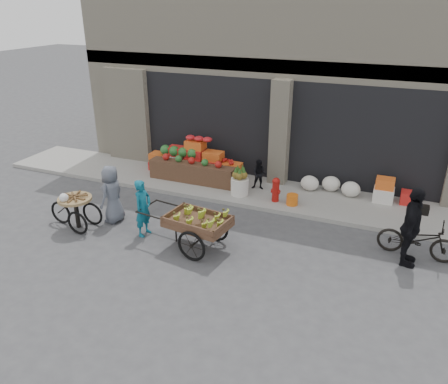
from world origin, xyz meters
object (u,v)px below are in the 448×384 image
at_px(pineapple_bin, 240,186).
at_px(tricycle_cart, 76,207).
at_px(fire_hydrant, 276,189).
at_px(vendor_woman, 143,208).
at_px(vendor_grey, 112,194).
at_px(orange_bucket, 292,200).
at_px(seated_person, 259,175).
at_px(bicycle, 418,239).
at_px(banana_cart, 196,220).
at_px(cyclist, 411,227).

bearing_deg(pineapple_bin, tricycle_cart, -134.32).
bearing_deg(tricycle_cart, fire_hydrant, 38.74).
relative_size(vendor_woman, vendor_grey, 0.94).
height_order(pineapple_bin, orange_bucket, pineapple_bin).
relative_size(seated_person, bicycle, 0.54).
relative_size(pineapple_bin, tricycle_cart, 0.36).
bearing_deg(vendor_grey, orange_bucket, 123.73).
xyz_separation_m(pineapple_bin, bicycle, (4.81, -1.46, 0.08)).
xyz_separation_m(seated_person, vendor_grey, (-2.95, -3.21, 0.18)).
bearing_deg(banana_cart, cyclist, 22.01).
bearing_deg(bicycle, cyclist, 156.42).
bearing_deg(vendor_grey, seated_person, 139.98).
relative_size(banana_cart, bicycle, 1.49).
bearing_deg(orange_bucket, pineapple_bin, 176.42).
bearing_deg(tricycle_cart, vendor_grey, 47.48).
bearing_deg(banana_cart, seated_person, 92.18).
bearing_deg(bicycle, seated_person, 67.94).
bearing_deg(tricycle_cart, banana_cart, 6.24).
xyz_separation_m(seated_person, cyclist, (4.21, -2.46, 0.32)).
distance_m(seated_person, banana_cart, 3.65).
xyz_separation_m(tricycle_cart, bicycle, (8.01, 1.81, -0.11)).
bearing_deg(orange_bucket, banana_cart, -117.95).
relative_size(vendor_grey, bicycle, 0.90).
distance_m(seated_person, vendor_woman, 3.98).
relative_size(orange_bucket, cyclist, 0.18).
xyz_separation_m(fire_hydrant, banana_cart, (-1.05, -2.97, 0.24)).
xyz_separation_m(fire_hydrant, vendor_woman, (-2.52, -2.88, 0.22)).
relative_size(pineapple_bin, orange_bucket, 1.62).
bearing_deg(banana_cart, vendor_grey, 178.71).
height_order(orange_bucket, banana_cart, banana_cart).
distance_m(banana_cart, tricycle_cart, 3.26).
distance_m(tricycle_cart, bicycle, 8.21).
xyz_separation_m(seated_person, tricycle_cart, (-3.60, -3.87, -0.02)).
bearing_deg(cyclist, banana_cart, 107.27).
bearing_deg(seated_person, orange_bucket, -40.26).
bearing_deg(fire_hydrant, tricycle_cart, -143.13).
xyz_separation_m(tricycle_cart, cyclist, (7.81, 1.41, 0.34)).
distance_m(orange_bucket, bicycle, 3.50).
xyz_separation_m(vendor_woman, vendor_grey, (-1.13, 0.32, 0.05)).
bearing_deg(orange_bucket, tricycle_cart, -146.52).
relative_size(orange_bucket, seated_person, 0.34).
xyz_separation_m(tricycle_cart, vendor_grey, (0.65, 0.66, 0.20)).
bearing_deg(vendor_grey, bicycle, 101.41).
height_order(pineapple_bin, fire_hydrant, fire_hydrant).
relative_size(seated_person, tricycle_cart, 0.65).
bearing_deg(seated_person, fire_hydrant, -52.88).
bearing_deg(pineapple_bin, vendor_woman, -115.81).
bearing_deg(bicycle, tricycle_cart, 105.72).
relative_size(orange_bucket, vendor_grey, 0.21).
bearing_deg(pineapple_bin, cyclist, -21.98).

